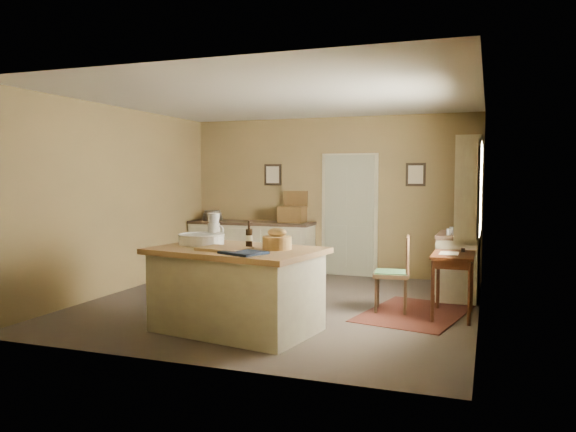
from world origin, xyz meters
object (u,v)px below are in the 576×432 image
object	(u,v)px
work_island	(236,287)
right_cabinet	(458,265)
desk_chair	(391,274)
writing_desk	(453,262)
shelving_unit	(472,224)
sideboard	(252,245)

from	to	relation	value
work_island	right_cabinet	size ratio (longest dim) A/B	1.97
desk_chair	work_island	bearing A→B (deg)	-141.36
writing_desk	desk_chair	distance (m)	0.77
work_island	desk_chair	size ratio (longest dim) A/B	2.10
desk_chair	right_cabinet	distance (m)	1.34
right_cabinet	shelving_unit	size ratio (longest dim) A/B	0.50
writing_desk	right_cabinet	xyz separation A→B (m)	(-0.00, 1.15, -0.20)
writing_desk	shelving_unit	xyz separation A→B (m)	(0.15, 1.66, 0.33)
work_island	writing_desk	bearing A→B (deg)	42.71
writing_desk	desk_chair	size ratio (longest dim) A/B	0.88
right_cabinet	work_island	bearing A→B (deg)	-130.54
writing_desk	right_cabinet	bearing A→B (deg)	90.01
sideboard	right_cabinet	world-z (taller)	sideboard
work_island	right_cabinet	distance (m)	3.38
sideboard	writing_desk	world-z (taller)	sideboard
sideboard	shelving_unit	xyz separation A→B (m)	(3.69, -0.45, 0.51)
desk_chair	shelving_unit	xyz separation A→B (m)	(0.90, 1.62, 0.53)
sideboard	shelving_unit	size ratio (longest dim) A/B	1.12
work_island	shelving_unit	size ratio (longest dim) A/B	0.99
work_island	sideboard	world-z (taller)	work_island
desk_chair	shelving_unit	world-z (taller)	shelving_unit
sideboard	writing_desk	xyz separation A→B (m)	(3.54, -2.10, 0.18)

